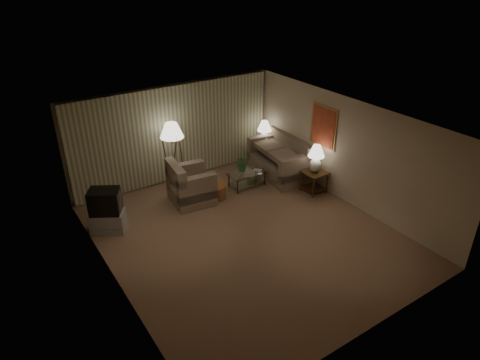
% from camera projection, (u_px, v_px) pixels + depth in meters
% --- Properties ---
extents(ground, '(7.00, 7.00, 0.00)m').
position_uv_depth(ground, '(246.00, 234.00, 9.79)').
color(ground, '#AB7A5E').
rests_on(ground, ground).
extents(room_shell, '(6.04, 7.02, 2.72)m').
position_uv_depth(room_shell, '(211.00, 142.00, 10.10)').
color(room_shell, beige).
rests_on(room_shell, ground).
extents(sofa, '(2.23, 1.46, 0.89)m').
position_uv_depth(sofa, '(278.00, 160.00, 12.29)').
color(sofa, gray).
rests_on(sofa, ground).
extents(armchair, '(1.30, 1.26, 0.89)m').
position_uv_depth(armchair, '(191.00, 186.00, 10.91)').
color(armchair, gray).
rests_on(armchair, ground).
extents(side_table_near, '(0.58, 0.58, 0.60)m').
position_uv_depth(side_table_near, '(314.00, 178.00, 11.38)').
color(side_table_near, '#3A220F').
rests_on(side_table_near, ground).
extents(side_table_far, '(0.46, 0.38, 0.60)m').
position_uv_depth(side_table_far, '(264.00, 150.00, 13.05)').
color(side_table_far, '#3A220F').
rests_on(side_table_far, ground).
extents(table_lamp_near, '(0.44, 0.44, 0.75)m').
position_uv_depth(table_lamp_near, '(316.00, 156.00, 11.08)').
color(table_lamp_near, white).
rests_on(table_lamp_near, side_table_near).
extents(table_lamp_far, '(0.43, 0.43, 0.74)m').
position_uv_depth(table_lamp_far, '(264.00, 131.00, 12.75)').
color(table_lamp_far, white).
rests_on(table_lamp_far, side_table_far).
extents(coffee_table, '(1.04, 0.57, 0.41)m').
position_uv_depth(coffee_table, '(247.00, 177.00, 11.72)').
color(coffee_table, silver).
rests_on(coffee_table, ground).
extents(tv_cabinet, '(1.18, 1.15, 0.50)m').
position_uv_depth(tv_cabinet, '(108.00, 221.00, 9.80)').
color(tv_cabinet, '#A9A9AB').
rests_on(tv_cabinet, ground).
extents(crt_tv, '(1.08, 1.06, 0.57)m').
position_uv_depth(crt_tv, '(105.00, 201.00, 9.55)').
color(crt_tv, black).
rests_on(crt_tv, tv_cabinet).
extents(floor_lamp, '(0.61, 0.61, 1.89)m').
position_uv_depth(floor_lamp, '(174.00, 155.00, 11.27)').
color(floor_lamp, '#3A220F').
rests_on(floor_lamp, ground).
extents(ottoman, '(0.68, 0.68, 0.37)m').
position_uv_depth(ottoman, '(215.00, 191.00, 11.20)').
color(ottoman, '#A56337').
rests_on(ottoman, ground).
extents(vase, '(0.18, 0.18, 0.14)m').
position_uv_depth(vase, '(242.00, 172.00, 11.55)').
color(vase, silver).
rests_on(vase, coffee_table).
extents(flowers, '(0.47, 0.43, 0.45)m').
position_uv_depth(flowers, '(242.00, 162.00, 11.41)').
color(flowers, '#388039').
rests_on(flowers, vase).
extents(book, '(0.27, 0.28, 0.02)m').
position_uv_depth(book, '(257.00, 171.00, 11.70)').
color(book, olive).
rests_on(book, coffee_table).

